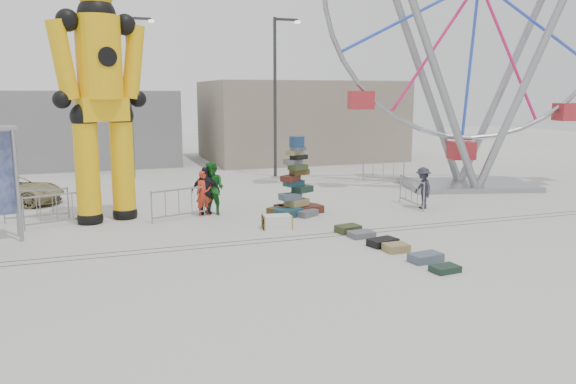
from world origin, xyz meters
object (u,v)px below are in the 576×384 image
object	(u,v)px
barricade_wheel_front	(412,192)
pedestrian_black	(206,191)
barricade_dummy_b	(57,210)
parked_suv	(9,190)
barricade_wheel_back	(383,171)
suitcase_tower	(296,192)
barricade_dummy_a	(37,205)
lamp_post_left	(132,89)
steamer_trunk	(277,222)
pedestrian_red	(204,193)
barricade_dummy_c	(179,204)
pedestrian_green	(213,189)
ferris_wheel	(478,9)
pedestrian_grey	(423,188)
crash_test_dummy	(101,92)
lamp_post_right	(277,89)

from	to	relation	value
barricade_wheel_front	pedestrian_black	distance (m)	7.79
barricade_dummy_b	pedestrian_black	world-z (taller)	pedestrian_black
parked_suv	barricade_wheel_back	bearing A→B (deg)	-69.15
parked_suv	suitcase_tower	bearing A→B (deg)	-97.83
barricade_dummy_a	barricade_wheel_front	size ratio (longest dim) A/B	1.00
lamp_post_left	steamer_trunk	xyz separation A→B (m)	(3.42, -12.87, -4.27)
barricade_dummy_a	lamp_post_left	bearing A→B (deg)	61.01
barricade_dummy_a	barricade_wheel_front	distance (m)	13.46
pedestrian_red	pedestrian_black	distance (m)	0.12
barricade_dummy_c	pedestrian_black	world-z (taller)	pedestrian_black
pedestrian_red	pedestrian_green	size ratio (longest dim) A/B	0.85
pedestrian_green	parked_suv	distance (m)	8.37
ferris_wheel	barricade_dummy_b	bearing A→B (deg)	-158.60
suitcase_tower	pedestrian_grey	size ratio (longest dim) A/B	1.79
barricade_dummy_b	pedestrian_black	bearing A→B (deg)	-15.27
lamp_post_left	pedestrian_black	distance (m)	10.87
crash_test_dummy	pedestrian_black	size ratio (longest dim) A/B	4.76
pedestrian_green	pedestrian_black	xyz separation A→B (m)	(-0.25, 0.00, -0.08)
suitcase_tower	barricade_dummy_b	world-z (taller)	suitcase_tower
ferris_wheel	barricade_wheel_back	bearing A→B (deg)	150.92
lamp_post_left	parked_suv	xyz separation A→B (m)	(-5.19, -5.71, -3.92)
pedestrian_red	parked_suv	size ratio (longest dim) A/B	0.40
crash_test_dummy	barricade_dummy_a	world-z (taller)	crash_test_dummy
ferris_wheel	barricade_dummy_a	bearing A→B (deg)	-162.23
lamp_post_right	ferris_wheel	distance (m)	10.11
ferris_wheel	parked_suv	size ratio (longest dim) A/B	3.97
pedestrian_grey	barricade_dummy_c	bearing A→B (deg)	-91.46
ferris_wheel	barricade_wheel_front	world-z (taller)	ferris_wheel
parked_suv	lamp_post_right	bearing A→B (deg)	-53.01
crash_test_dummy	pedestrian_green	bearing A→B (deg)	-23.12
lamp_post_right	ferris_wheel	world-z (taller)	ferris_wheel
lamp_post_right	barricade_dummy_b	xyz separation A→B (m)	(-10.25, -8.24, -3.93)
parked_suv	steamer_trunk	bearing A→B (deg)	-109.69
barricade_wheel_front	crash_test_dummy	bearing A→B (deg)	88.88
parked_suv	crash_test_dummy	bearing A→B (deg)	-119.88
lamp_post_left	barricade_wheel_back	bearing A→B (deg)	-25.85
suitcase_tower	pedestrian_red	xyz separation A→B (m)	(-3.16, 0.78, 0.02)
barricade_wheel_front	pedestrian_red	xyz separation A→B (m)	(-7.78, 1.04, 0.25)
pedestrian_grey	steamer_trunk	bearing A→B (deg)	-73.31
barricade_dummy_a	parked_suv	world-z (taller)	parked_suv
barricade_dummy_c	pedestrian_red	world-z (taller)	pedestrian_red
barricade_dummy_a	pedestrian_grey	xyz separation A→B (m)	(13.51, -2.49, 0.23)
ferris_wheel	pedestrian_red	xyz separation A→B (m)	(-12.59, -1.94, -7.10)
suitcase_tower	pedestrian_black	bearing A→B (deg)	143.92
barricade_wheel_back	pedestrian_green	bearing A→B (deg)	-112.66
ferris_wheel	lamp_post_right	bearing A→B (deg)	153.85
ferris_wheel	pedestrian_red	world-z (taller)	ferris_wheel
barricade_dummy_b	parked_suv	world-z (taller)	parked_suv
barricade_dummy_c	pedestrian_green	bearing A→B (deg)	-0.25
barricade_wheel_back	pedestrian_green	world-z (taller)	pedestrian_green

